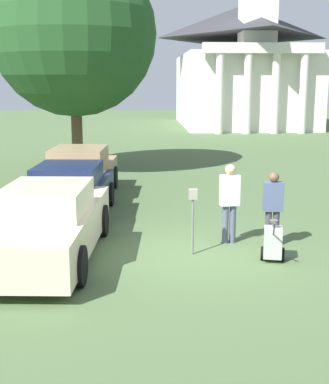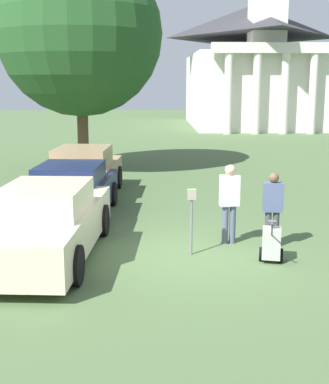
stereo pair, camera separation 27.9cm
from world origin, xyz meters
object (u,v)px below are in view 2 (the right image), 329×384
parking_meter (192,209)px  person_supervisor (273,205)px  parked_car_tan (84,174)px  parked_car_navy (72,193)px  equipment_cart (272,243)px  parked_car_cream (48,223)px  person_worker (229,199)px  church (253,58)px

parking_meter → person_supervisor: 1.86m
parked_car_tan → person_supervisor: person_supervisor is taller
parked_car_navy → equipment_cart: bearing=-35.5°
parked_car_cream → parked_car_tan: (0.00, 5.92, 0.02)m
parked_car_tan → person_worker: size_ratio=2.72×
parked_car_cream → church: church is taller
parked_car_tan → equipment_cart: size_ratio=4.82×
parked_car_cream → church: (10.34, 33.91, 4.74)m
person_worker → church: (6.50, 33.05, 4.44)m
parked_car_cream → church: size_ratio=0.22×
parked_car_navy → person_worker: size_ratio=2.68×
parked_car_cream → equipment_cart: bearing=-1.3°
equipment_cart → church: church is taller
parked_car_tan → person_supervisor: 7.15m
person_supervisor → parked_car_navy: bearing=-25.2°
person_supervisor → equipment_cart: bearing=82.0°
equipment_cart → person_worker: bearing=131.6°
person_worker → equipment_cart: size_ratio=1.78×
equipment_cart → parked_car_tan: bearing=138.8°
parked_car_navy → person_supervisor: person_supervisor is taller
parking_meter → person_supervisor: size_ratio=0.85×
parked_car_cream → parked_car_tan: 5.92m
parked_car_tan → equipment_cart: parked_car_tan is taller
parked_car_navy → person_supervisor: bearing=-26.2°
parking_meter → person_worker: size_ratio=0.79×
person_worker → parked_car_cream: bearing=4.3°
parked_car_tan → parking_meter: 6.54m
parked_car_tan → equipment_cart: (4.52, -6.32, -0.35)m
church → person_supervisor: bearing=-99.5°
parked_car_cream → parked_car_tan: bearing=93.7°
parked_car_cream → parked_car_navy: parked_car_cream is taller
parked_car_navy → person_supervisor: 5.48m
parking_meter → person_worker: person_worker is taller
parked_car_tan → church: church is taller
person_worker → parked_car_tan: bearing=-61.2°
parked_car_cream → person_supervisor: size_ratio=3.15×
person_supervisor → equipment_cart: 1.13m
equipment_cart → church: bearing=93.6°
parked_car_navy → parking_meter: parked_car_navy is taller
person_worker → person_supervisor: person_worker is taller
parked_car_tan → parked_car_navy: bearing=-86.3°
person_worker → church: bearing=-109.6°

